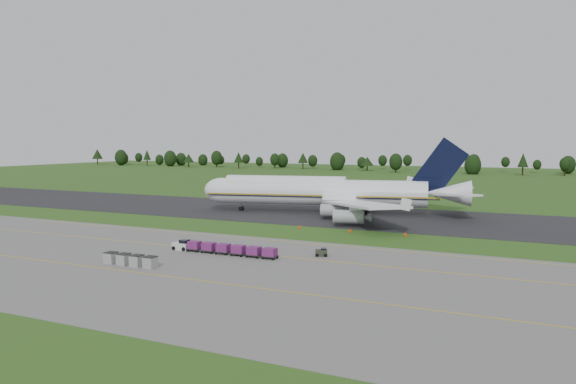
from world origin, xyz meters
The scene contains 10 objects.
ground centered at (0.00, 0.00, 0.00)m, with size 600.00×600.00×0.00m, color #284D17.
apron centered at (0.00, -34.00, 0.03)m, with size 300.00×52.00×0.06m, color #62625D.
taxiway centered at (0.00, 28.00, 0.04)m, with size 300.00×40.00×0.08m, color black.
apron_markings centered at (0.00, -26.98, 0.06)m, with size 300.00×30.20×0.01m.
tree_line centered at (-4.84, 220.52, 6.05)m, with size 530.52×22.30×11.76m.
aircraft centered at (-2.96, 29.88, 5.37)m, with size 67.20×63.82×18.82m.
baggage_train centered at (0.85, -24.32, 0.96)m, with size 18.90×1.71×1.65m.
utility_cart centered at (15.80, -19.14, 0.56)m, with size 2.13×1.70×1.02m.
uld_row centered at (-6.57, -37.08, 0.90)m, with size 8.88×1.68×1.66m.
edge_markers centered at (12.31, 4.65, 0.27)m, with size 22.38×0.30×0.60m.
Camera 1 is at (47.95, -99.06, 18.00)m, focal length 35.00 mm.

